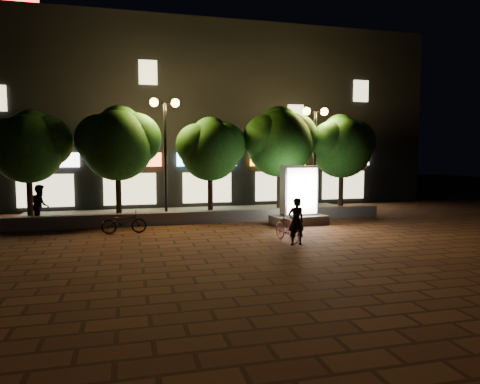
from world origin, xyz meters
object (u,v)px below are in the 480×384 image
object	(u,v)px
tree_far_right	(342,144)
tree_far_left	(29,144)
rider	(296,221)
street_lamp_left	(165,127)
pedestrian	(40,205)
scooter_pink	(287,228)
ad_kiosk	(299,201)
tree_right	(280,139)
tree_mid	(211,147)
scooter_parked	(124,222)
tree_left	(119,141)
street_lamp_right	(315,133)

from	to	relation	value
tree_far_right	tree_far_left	bearing A→B (deg)	-180.00
tree_far_right	rider	size ratio (longest dim) A/B	3.16
street_lamp_left	pedestrian	world-z (taller)	street_lamp_left
scooter_pink	pedestrian	size ratio (longest dim) A/B	0.95
tree_far_right	scooter_pink	bearing A→B (deg)	-130.27
tree_far_left	ad_kiosk	bearing A→B (deg)	-14.92
tree_right	scooter_pink	size ratio (longest dim) A/B	3.29
pedestrian	tree_right	bearing A→B (deg)	-95.74
tree_mid	scooter_parked	size ratio (longest dim) A/B	2.82
tree_mid	tree_far_right	bearing A→B (deg)	0.00
tree_far_right	pedestrian	distance (m)	13.76
tree_far_left	tree_far_right	size ratio (longest dim) A/B	0.97
rider	ad_kiosk	bearing A→B (deg)	-115.99
tree_left	ad_kiosk	size ratio (longest dim) A/B	2.02
tree_right	street_lamp_right	xyz separation A→B (m)	(1.64, -0.26, 0.33)
ad_kiosk	rider	size ratio (longest dim) A/B	1.60
tree_far_left	tree_mid	bearing A→B (deg)	-0.00
tree_mid	pedestrian	xyz separation A→B (m)	(-7.00, -0.96, -2.33)
tree_right	street_lamp_right	size ratio (longest dim) A/B	1.02
tree_left	tree_far_right	xyz separation A→B (m)	(10.50, -0.00, -0.08)
scooter_pink	tree_left	bearing A→B (deg)	121.71
tree_mid	scooter_pink	world-z (taller)	tree_mid
tree_far_left	tree_far_right	world-z (taller)	tree_far_right
tree_far_left	rider	world-z (taller)	tree_far_left
street_lamp_left	rider	world-z (taller)	street_lamp_left
street_lamp_left	street_lamp_right	size ratio (longest dim) A/B	1.04
pedestrian	tree_far_right	bearing A→B (deg)	-97.00
tree_far_right	rider	distance (m)	8.68
scooter_pink	rider	bearing A→B (deg)	-91.65
tree_mid	tree_right	distance (m)	3.32
ad_kiosk	scooter_parked	world-z (taller)	ad_kiosk
tree_mid	tree_right	bearing A→B (deg)	0.00
ad_kiosk	tree_far_left	bearing A→B (deg)	165.08
tree_mid	street_lamp_right	size ratio (longest dim) A/B	0.90
tree_far_left	street_lamp_right	distance (m)	12.47
tree_far_right	ad_kiosk	world-z (taller)	tree_far_right
street_lamp_left	street_lamp_right	bearing A→B (deg)	0.00
tree_left	scooter_pink	world-z (taller)	tree_left
street_lamp_right	tree_far_right	bearing A→B (deg)	9.61
street_lamp_left	scooter_pink	size ratio (longest dim) A/B	3.36
rider	scooter_parked	distance (m)	6.33
tree_right	scooter_parked	bearing A→B (deg)	-156.16
tree_right	scooter_pink	bearing A→B (deg)	-107.56
ad_kiosk	scooter_pink	world-z (taller)	ad_kiosk
tree_left	tree_mid	xyz separation A→B (m)	(4.00, -0.00, -0.23)
tree_far_left	scooter_parked	xyz separation A→B (m)	(3.68, -3.15, -2.87)
tree_right	tree_left	bearing A→B (deg)	-180.00
tree_right	pedestrian	bearing A→B (deg)	-174.66
ad_kiosk	tree_left	bearing A→B (deg)	158.31
tree_right	scooter_parked	world-z (taller)	tree_right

